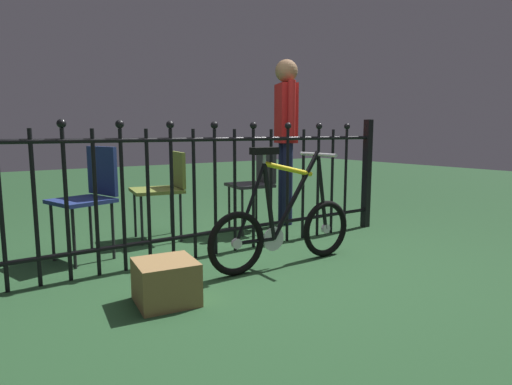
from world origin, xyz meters
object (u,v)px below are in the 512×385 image
chair_olive (165,185)px  chair_charcoal (256,180)px  bicycle (284,226)px  display_crate (166,282)px  person_visitor (286,126)px  chair_navy (90,191)px

chair_olive → chair_charcoal: bearing=-14.1°
bicycle → chair_charcoal: bicycle is taller
chair_olive → display_crate: 1.63m
bicycle → display_crate: bicycle is taller
person_visitor → bicycle: bearing=-128.9°
chair_navy → person_visitor: (2.09, 0.16, 0.53)m
chair_charcoal → chair_olive: 0.91m
person_visitor → display_crate: (-1.98, -1.36, -0.94)m
chair_navy → display_crate: bearing=-84.7°
bicycle → chair_navy: 1.55m
chair_olive → person_visitor: person_visitor is taller
chair_navy → chair_charcoal: bearing=1.1°
bicycle → person_visitor: size_ratio=0.74×
chair_olive → display_crate: chair_olive is taller
bicycle → chair_olive: bicycle is taller
chair_charcoal → chair_olive: bearing=165.9°
chair_charcoal → person_visitor: 0.74m
display_crate → chair_charcoal: bearing=39.4°
chair_charcoal → person_visitor: person_visitor is taller
chair_olive → display_crate: bearing=-113.1°
person_visitor → chair_charcoal: bearing=-165.3°
chair_olive → chair_navy: chair_navy is taller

